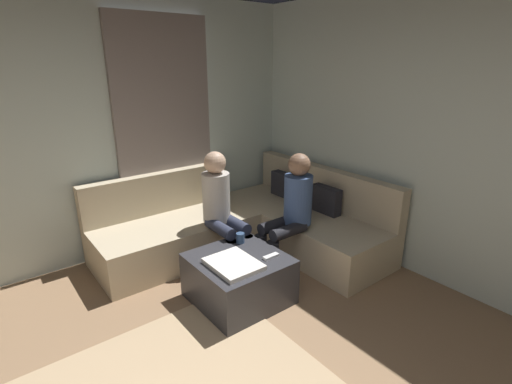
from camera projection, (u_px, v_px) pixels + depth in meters
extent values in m
cube|color=silver|center=(512.00, 152.00, 3.02)|extent=(6.00, 0.12, 2.70)
cube|color=silver|center=(29.00, 140.00, 3.50)|extent=(0.12, 6.00, 2.70)
cube|color=gray|center=(165.00, 136.00, 4.21)|extent=(0.06, 1.10, 2.50)
cube|color=#C6B593|center=(301.00, 227.00, 4.41)|extent=(2.10, 0.85, 0.42)
cube|color=#C6B593|center=(324.00, 186.00, 4.47)|extent=(2.10, 0.14, 0.45)
cube|color=#C6B593|center=(176.00, 239.00, 4.13)|extent=(0.85, 1.70, 0.42)
cube|color=#C6B593|center=(159.00, 192.00, 4.25)|extent=(0.14, 1.70, 0.45)
cube|color=#26262D|center=(284.00, 187.00, 4.77)|extent=(0.36, 0.12, 0.36)
cube|color=#26262D|center=(326.00, 202.00, 4.25)|extent=(0.36, 0.12, 0.36)
cube|color=#333338|center=(239.00, 278.00, 3.38)|extent=(0.76, 0.76, 0.42)
cube|color=white|center=(234.00, 264.00, 3.16)|extent=(0.44, 0.36, 0.04)
cylinder|color=#334C72|center=(240.00, 238.00, 3.56)|extent=(0.08, 0.08, 0.10)
cube|color=white|center=(271.00, 256.00, 3.30)|extent=(0.05, 0.15, 0.02)
cylinder|color=black|center=(272.00, 262.00, 3.65)|extent=(0.12, 0.12, 0.42)
cylinder|color=black|center=(261.00, 255.00, 3.79)|extent=(0.12, 0.12, 0.42)
cylinder|color=black|center=(289.00, 231.00, 3.68)|extent=(0.12, 0.40, 0.12)
cylinder|color=black|center=(276.00, 225.00, 3.81)|extent=(0.12, 0.40, 0.12)
cylinder|color=#3F598C|center=(298.00, 200.00, 3.78)|extent=(0.28, 0.28, 0.50)
sphere|color=#8C664C|center=(299.00, 165.00, 3.66)|extent=(0.22, 0.22, 0.22)
cylinder|color=#2D3347|center=(247.00, 255.00, 3.78)|extent=(0.12, 0.12, 0.42)
cylinder|color=#2D3347|center=(232.00, 261.00, 3.67)|extent=(0.12, 0.12, 0.42)
cylinder|color=#2D3347|center=(235.00, 224.00, 3.84)|extent=(0.40, 0.12, 0.12)
cylinder|color=#2D3347|center=(220.00, 228.00, 3.73)|extent=(0.40, 0.12, 0.12)
cylinder|color=beige|center=(216.00, 197.00, 3.85)|extent=(0.28, 0.28, 0.50)
sphere|color=#D8AD8C|center=(215.00, 163.00, 3.74)|extent=(0.22, 0.22, 0.22)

